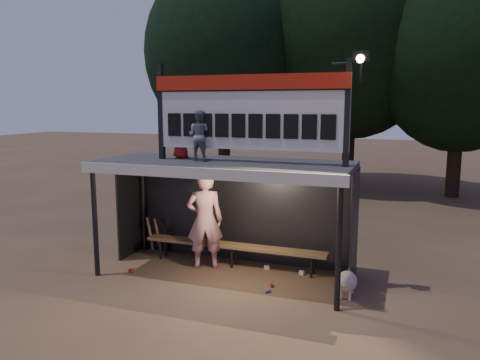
{
  "coord_description": "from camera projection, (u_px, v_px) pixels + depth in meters",
  "views": [
    {
      "loc": [
        3.4,
        -8.41,
        3.41
      ],
      "look_at": [
        0.2,
        0.4,
        1.9
      ],
      "focal_mm": 35.0,
      "sensor_mm": 36.0,
      "label": 1
    }
  ],
  "objects": [
    {
      "name": "litter",
      "position": [
        246.0,
        277.0,
        9.28
      ],
      "size": [
        3.43,
        1.31,
        0.08
      ],
      "color": "#A9291D",
      "rests_on": "ground"
    },
    {
      "name": "tree_mid",
      "position": [
        352.0,
        36.0,
        18.85
      ],
      "size": [
        7.22,
        7.22,
        10.36
      ],
      "color": "black",
      "rests_on": "ground"
    },
    {
      "name": "ground",
      "position": [
        224.0,
        275.0,
        9.5
      ],
      "size": [
        80.0,
        80.0,
        0.0
      ],
      "primitive_type": "plane",
      "color": "brown",
      "rests_on": "ground"
    },
    {
      "name": "dog",
      "position": [
        347.0,
        282.0,
        8.37
      ],
      "size": [
        0.36,
        0.81,
        0.49
      ],
      "color": "beige",
      "rests_on": "ground"
    },
    {
      "name": "child_b",
      "position": [
        181.0,
        137.0,
        9.57
      ],
      "size": [
        0.49,
        0.39,
        0.88
      ],
      "primitive_type": "imported",
      "rotation": [
        0.0,
        0.0,
        2.87
      ],
      "color": "#A81D19",
      "rests_on": "dugout_shelter"
    },
    {
      "name": "scoreboard_assembly",
      "position": [
        250.0,
        109.0,
        8.77
      ],
      "size": [
        4.1,
        0.27,
        1.99
      ],
      "color": "black",
      "rests_on": "dugout_shelter"
    },
    {
      "name": "bats",
      "position": [
        158.0,
        235.0,
        10.86
      ],
      "size": [
        0.47,
        0.33,
        0.84
      ],
      "color": "#A57C4D",
      "rests_on": "ground"
    },
    {
      "name": "dugout_shelter",
      "position": [
        228.0,
        183.0,
        9.43
      ],
      "size": [
        5.1,
        2.08,
        2.32
      ],
      "color": "#38383B",
      "rests_on": "ground"
    },
    {
      "name": "tree_right",
      "position": [
        462.0,
        54.0,
        16.73
      ],
      "size": [
        6.08,
        6.08,
        8.72
      ],
      "color": "black",
      "rests_on": "ground"
    },
    {
      "name": "child_a",
      "position": [
        199.0,
        136.0,
        9.15
      ],
      "size": [
        0.51,
        0.41,
        0.99
      ],
      "primitive_type": "imported",
      "rotation": [
        0.0,
        0.0,
        3.06
      ],
      "color": "slate",
      "rests_on": "dugout_shelter"
    },
    {
      "name": "tree_left",
      "position": [
        224.0,
        53.0,
        19.24
      ],
      "size": [
        6.46,
        6.46,
        9.27
      ],
      "color": "black",
      "rests_on": "ground"
    },
    {
      "name": "bench",
      "position": [
        234.0,
        246.0,
        9.94
      ],
      "size": [
        4.0,
        0.35,
        0.48
      ],
      "color": "olive",
      "rests_on": "ground"
    },
    {
      "name": "player",
      "position": [
        205.0,
        220.0,
        9.75
      ],
      "size": [
        0.89,
        0.75,
        2.07
      ],
      "primitive_type": "imported",
      "rotation": [
        0.0,
        0.0,
        3.54
      ],
      "color": "white",
      "rests_on": "ground"
    }
  ]
}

